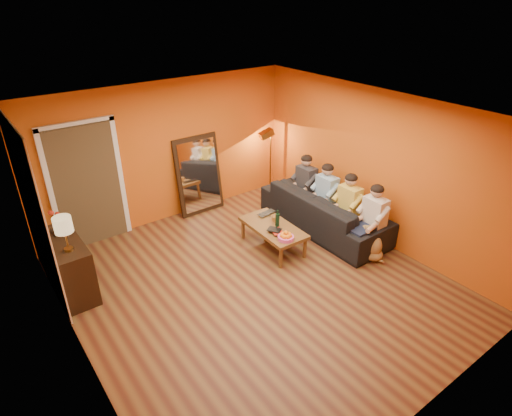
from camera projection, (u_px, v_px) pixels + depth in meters
room_shell at (242, 200)px, 6.11m from camera, size 5.00×5.50×2.60m
white_accent at (33, 212)px, 5.78m from camera, size 0.02×1.90×2.58m
doorway_recess at (85, 184)px, 7.18m from camera, size 1.06×0.30×2.10m
door_jamb_left at (51, 196)px, 6.80m from camera, size 0.08×0.06×2.20m
door_jamb_right at (121, 178)px, 7.40m from camera, size 0.08×0.06×2.20m
door_header at (75, 124)px, 6.60m from camera, size 1.22×0.06×0.08m
mirror_frame at (199, 175)px, 8.26m from camera, size 0.92×0.27×1.51m
mirror_glass at (200, 176)px, 8.23m from camera, size 0.78×0.21×1.35m
sideboard at (69, 266)px, 6.18m from camera, size 0.44×1.18×0.85m
table_lamp at (65, 234)px, 5.65m from camera, size 0.24×0.24×0.51m
sofa at (324, 211)px, 7.79m from camera, size 2.53×0.99×0.74m
coffee_table at (273, 237)px, 7.29m from camera, size 0.66×1.24×0.42m
floor_lamp at (270, 163)px, 8.90m from camera, size 0.35×0.30×1.44m
dog at (371, 242)px, 6.97m from camera, size 0.37×0.53×0.59m
person_far_left at (374, 219)px, 7.04m from camera, size 0.70×0.44×1.22m
person_mid_left at (349, 206)px, 7.43m from camera, size 0.70×0.44×1.22m
person_mid_right at (326, 195)px, 7.82m from camera, size 0.70×0.44×1.22m
person_far_right at (306, 185)px, 8.21m from camera, size 0.70×0.44×1.22m
fruit_bowl at (286, 235)px, 6.78m from camera, size 0.26×0.26×0.16m
wine_bottle at (277, 218)px, 7.11m from camera, size 0.07×0.07×0.31m
tumbler at (274, 219)px, 7.32m from camera, size 0.12×0.12×0.10m
laptop at (269, 214)px, 7.53m from camera, size 0.37×0.26×0.03m
book_lower at (272, 234)px, 6.95m from camera, size 0.18×0.24×0.02m
book_mid at (272, 232)px, 6.95m from camera, size 0.23×0.27×0.02m
book_upper at (273, 232)px, 6.93m from camera, size 0.25×0.27×0.02m
vase at (57, 227)px, 6.11m from camera, size 0.20×0.20×0.20m
flowers at (53, 214)px, 6.01m from camera, size 0.17×0.17×0.39m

